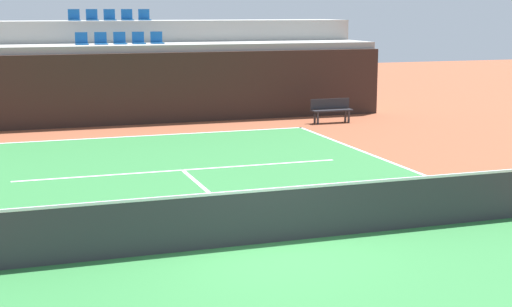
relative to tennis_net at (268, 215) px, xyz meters
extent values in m
plane|color=brown|center=(0.00, 0.00, -0.51)|extent=(80.00, 80.00, 0.00)
cube|color=#2D7238|center=(0.00, 0.00, -0.50)|extent=(11.00, 24.00, 0.01)
cube|color=white|center=(0.00, 11.95, -0.50)|extent=(11.00, 0.10, 0.00)
cube|color=white|center=(0.00, 6.40, -0.50)|extent=(8.26, 0.10, 0.00)
cube|color=white|center=(0.00, 3.20, -0.50)|extent=(0.10, 6.40, 0.00)
cube|color=black|center=(0.00, 14.61, 0.74)|extent=(19.29, 0.30, 2.49)
cube|color=#9E9E99|center=(0.00, 15.96, 0.87)|extent=(19.29, 2.40, 2.75)
cube|color=#9E9E99|center=(0.00, 18.36, 1.27)|extent=(19.29, 2.40, 3.56)
cube|color=#145193|center=(-1.36, 15.96, 2.26)|extent=(0.44, 0.44, 0.04)
cube|color=#145193|center=(-1.36, 16.16, 2.48)|extent=(0.44, 0.04, 0.40)
cube|color=#145193|center=(-0.68, 15.96, 2.26)|extent=(0.44, 0.44, 0.04)
cube|color=#145193|center=(-0.68, 16.16, 2.48)|extent=(0.44, 0.04, 0.40)
cube|color=#145193|center=(0.00, 15.96, 2.26)|extent=(0.44, 0.44, 0.04)
cube|color=#145193|center=(0.00, 16.16, 2.48)|extent=(0.44, 0.04, 0.40)
cube|color=#145193|center=(0.68, 15.96, 2.26)|extent=(0.44, 0.44, 0.04)
cube|color=#145193|center=(0.68, 16.16, 2.48)|extent=(0.44, 0.04, 0.40)
cube|color=#145193|center=(1.36, 15.96, 2.26)|extent=(0.44, 0.44, 0.04)
cube|color=#145193|center=(1.36, 16.16, 2.48)|extent=(0.44, 0.04, 0.40)
cube|color=#145193|center=(-1.36, 18.36, 3.07)|extent=(0.44, 0.44, 0.04)
cube|color=#145193|center=(-1.36, 18.56, 3.29)|extent=(0.44, 0.04, 0.40)
cube|color=#145193|center=(-0.68, 18.36, 3.07)|extent=(0.44, 0.44, 0.04)
cube|color=#145193|center=(-0.68, 18.56, 3.29)|extent=(0.44, 0.04, 0.40)
cube|color=#145193|center=(0.00, 18.36, 3.07)|extent=(0.44, 0.44, 0.04)
cube|color=#145193|center=(0.00, 18.56, 3.29)|extent=(0.44, 0.04, 0.40)
cube|color=#145193|center=(0.68, 18.36, 3.07)|extent=(0.44, 0.44, 0.04)
cube|color=#145193|center=(0.68, 18.56, 3.29)|extent=(0.44, 0.04, 0.40)
cube|color=#145193|center=(1.36, 18.36, 3.07)|extent=(0.44, 0.44, 0.04)
cube|color=#145193|center=(1.36, 18.56, 3.29)|extent=(0.44, 0.04, 0.40)
cube|color=#333338|center=(0.00, 0.00, -0.04)|extent=(10.90, 0.02, 0.92)
cube|color=white|center=(0.00, 0.00, 0.45)|extent=(10.90, 0.04, 0.05)
cube|color=#232328|center=(6.94, 12.70, -0.06)|extent=(1.50, 0.40, 0.05)
cube|color=#232328|center=(6.94, 12.88, 0.16)|extent=(1.50, 0.04, 0.36)
cube|color=#2D2D33|center=(6.34, 12.56, -0.30)|extent=(0.06, 0.06, 0.42)
cube|color=#2D2D33|center=(7.54, 12.56, -0.30)|extent=(0.06, 0.06, 0.42)
cube|color=#2D2D33|center=(6.34, 12.84, -0.30)|extent=(0.06, 0.06, 0.42)
cube|color=#2D2D33|center=(7.54, 12.84, -0.30)|extent=(0.06, 0.06, 0.42)
camera|label=1|loc=(-4.25, -11.93, 3.48)|focal=53.41mm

